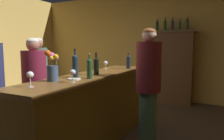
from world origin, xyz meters
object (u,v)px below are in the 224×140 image
at_px(wine_bottle_chardonnay, 96,65).
at_px(display_bottle_center, 173,25).
at_px(wine_bottle_syrah, 128,61).
at_px(display_bottle_midright, 180,25).
at_px(wine_bottle_pinot, 89,68).
at_px(wine_bottle_rose, 75,65).
at_px(display_bottle_midleft, 165,25).
at_px(wine_glass_front, 73,73).
at_px(patron_tall, 39,76).
at_px(display_bottle_left, 157,25).
at_px(display_bottle_right, 187,24).
at_px(wine_glass_rear, 30,76).
at_px(wine_glass_mid, 106,63).
at_px(cheese_plate, 74,79).
at_px(flower_arrangement, 52,67).
at_px(patron_near_entrance, 35,83).
at_px(bartender, 148,87).
at_px(bar_counter, 92,112).
at_px(display_cabinet, 171,66).

distance_m(wine_bottle_chardonnay, display_bottle_center, 3.10).
xyz_separation_m(wine_bottle_syrah, display_bottle_midright, (0.49, 2.08, 0.76)).
bearing_deg(wine_bottle_pinot, wine_bottle_rose, 176.26).
height_order(wine_bottle_chardonnay, display_bottle_midleft, display_bottle_midleft).
xyz_separation_m(wine_bottle_rose, wine_glass_front, (0.20, -0.31, -0.05)).
relative_size(display_bottle_center, patron_tall, 0.20).
height_order(display_bottle_left, display_bottle_right, display_bottle_right).
distance_m(display_bottle_midright, display_bottle_right, 0.17).
height_order(wine_bottle_chardonnay, wine_glass_rear, wine_bottle_chardonnay).
bearing_deg(wine_glass_mid, cheese_plate, -79.57).
relative_size(wine_bottle_syrah, wine_glass_mid, 2.12).
bearing_deg(wine_bottle_rose, flower_arrangement, -100.03).
distance_m(wine_bottle_rose, display_bottle_center, 3.43).
relative_size(wine_glass_front, display_bottle_right, 0.44).
bearing_deg(wine_bottle_rose, cheese_plate, -58.72).
bearing_deg(flower_arrangement, wine_glass_mid, 93.06).
xyz_separation_m(cheese_plate, display_bottle_midleft, (0.26, 3.44, 0.90)).
relative_size(cheese_plate, patron_near_entrance, 0.10).
xyz_separation_m(wine_glass_mid, bartender, (0.91, -0.53, -0.23)).
bearing_deg(wine_bottle_syrah, patron_tall, -167.28).
height_order(display_bottle_left, patron_tall, display_bottle_left).
height_order(wine_bottle_chardonnay, wine_glass_mid, wine_bottle_chardonnay).
bearing_deg(wine_bottle_syrah, display_bottle_center, 81.31).
xyz_separation_m(wine_glass_mid, display_bottle_left, (0.28, 2.26, 0.80)).
bearing_deg(wine_glass_rear, display_bottle_left, 87.87).
distance_m(display_bottle_left, patron_tall, 3.13).
bearing_deg(wine_bottle_syrah, wine_glass_front, -90.39).
height_order(wine_bottle_pinot, display_bottle_midleft, display_bottle_midleft).
bearing_deg(bartender, wine_glass_rear, 58.86).
xyz_separation_m(bar_counter, patron_tall, (-1.51, 0.52, 0.35)).
bearing_deg(display_bottle_right, bar_counter, -105.56).
bearing_deg(patron_tall, bar_counter, -7.89).
bearing_deg(wine_glass_rear, display_bottle_right, 77.74).
distance_m(cheese_plate, display_bottle_left, 3.56).
distance_m(wine_bottle_pinot, display_bottle_center, 3.42).
bearing_deg(display_cabinet, display_bottle_midright, -0.00).
relative_size(display_bottle_midleft, bartender, 0.19).
xyz_separation_m(display_bottle_right, bartender, (-0.09, -2.79, -1.05)).
distance_m(wine_bottle_rose, wine_glass_mid, 1.05).
height_order(flower_arrangement, display_bottle_right, display_bottle_right).
bearing_deg(patron_tall, display_bottle_midleft, 64.71).
bearing_deg(bartender, display_bottle_right, -90.30).
relative_size(bar_counter, bartender, 1.57).
distance_m(wine_glass_rear, display_bottle_midright, 4.14).
xyz_separation_m(wine_glass_rear, display_bottle_midleft, (0.35, 4.01, 0.79)).
height_order(wine_glass_front, patron_near_entrance, patron_near_entrance).
height_order(wine_bottle_rose, display_bottle_center, display_bottle_center).
relative_size(display_cabinet, patron_near_entrance, 1.16).
relative_size(bar_counter, patron_near_entrance, 1.67).
height_order(wine_bottle_rose, patron_tall, patron_tall).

